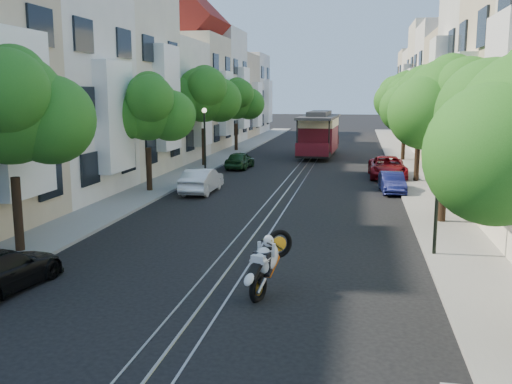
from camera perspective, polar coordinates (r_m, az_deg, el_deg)
The scene contains 24 objects.
ground at distance 43.14m, azimuth 5.14°, elevation 2.84°, with size 200.00×200.00×0.00m, color black.
sidewalk_east at distance 43.11m, azimuth 14.79°, elevation 2.63°, with size 2.50×80.00×0.12m, color gray.
sidewalk_west at distance 44.36m, azimuth -4.24°, elevation 3.13°, with size 2.50×80.00×0.12m, color gray.
rail_left at distance 43.19m, azimuth 4.41°, elevation 2.88°, with size 0.06×80.00×0.02m, color gray.
rail_slot at distance 43.14m, azimuth 5.14°, elevation 2.86°, with size 0.06×80.00×0.02m, color gray.
rail_right at distance 43.10m, azimuth 5.87°, elevation 2.84°, with size 0.06×80.00×0.02m, color gray.
lane_line at distance 43.14m, azimuth 5.14°, elevation 2.85°, with size 0.08×80.00×0.01m, color tan.
townhouses_east at distance 43.33m, azimuth 21.28°, elevation 9.12°, with size 7.75×72.00×12.00m.
townhouses_west at distance 45.35m, azimuth -10.09°, elevation 9.51°, with size 7.75×72.00×11.76m.
tree_e_b at distance 23.89m, azimuth 18.80°, elevation 8.08°, with size 4.93×4.08×6.68m.
tree_e_c at distance 34.81m, azimuth 16.15°, elevation 8.41°, with size 4.84×3.99×6.52m.
tree_e_d at distance 45.76m, azimuth 14.79°, elevation 9.08°, with size 5.01×4.16×6.85m.
tree_w_a at distance 19.90m, azimuth -23.27°, elevation 7.54°, with size 4.93×4.08×6.68m.
tree_w_b at distance 30.65m, azimuth -10.75°, elevation 8.09°, with size 4.72×3.87×6.27m.
tree_w_c at distance 41.10m, azimuth -5.24°, elevation 9.58°, with size 5.13×4.28×7.09m.
tree_w_d at distance 51.79m, azimuth -1.96°, elevation 9.16°, with size 4.84×3.99×6.52m.
lamp_east at distance 18.98m, azimuth 17.79°, elevation 2.06°, with size 0.32×0.32×4.16m.
lamp_west at distance 38.09m, azimuth -5.16°, elevation 6.21°, with size 0.32×0.32×4.16m.
sportbike_rider at distance 15.07m, azimuth 1.05°, elevation -6.94°, with size 0.98×1.94×1.68m.
cable_car at distance 47.86m, azimuth 6.32°, elevation 5.96°, with size 3.19×9.04×3.43m.
parked_car_e_mid at distance 31.25m, azimuth 13.46°, elevation 0.93°, with size 1.16×3.34×1.10m, color #0C1140.
parked_car_e_far at distance 36.63m, azimuth 13.01°, elevation 2.43°, with size 2.22×4.81×1.34m, color maroon.
parked_car_w_mid at distance 30.49m, azimuth -5.45°, elevation 1.16°, with size 1.40×4.03×1.33m, color silver.
parked_car_w_far at distance 40.04m, azimuth -1.62°, elevation 3.21°, with size 1.43×3.55×1.21m, color #16381C.
Camera 1 is at (3.78, -14.65, 5.28)m, focal length 40.00 mm.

